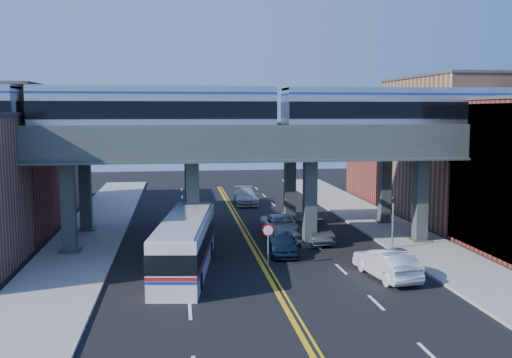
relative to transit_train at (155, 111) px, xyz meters
The scene contains 18 objects.
ground 13.80m from the transit_train, 51.69° to the right, with size 120.00×120.00×0.00m, color black.
sidewalk_west 10.76m from the transit_train, 158.89° to the left, with size 5.00×70.00×0.16m, color gray.
sidewalk_east 20.16m from the transit_train, ahead, with size 5.00×70.00×0.16m, color gray.
building_west_c 24.85m from the transit_train, 120.11° to the left, with size 8.00×10.00×8.00m, color #9A674F.
building_east_b 26.29m from the transit_train, 17.87° to the left, with size 8.00×14.00×12.00m, color #9A674F.
building_east_c 32.86m from the transit_train, 40.23° to the left, with size 8.00×10.00×9.00m, color maroon.
mural_panel 21.73m from the transit_train, 10.85° to the right, with size 0.10×9.50×9.50m, color teal.
elevated_viaduct_near 6.93m from the transit_train, ahead, with size 52.00×3.60×7.40m.
elevated_viaduct_far 9.85m from the transit_train, 47.92° to the left, with size 52.00×3.60×7.40m.
transit_train is the anchor object (origin of this frame).
stop_sign 11.21m from the transit_train, 37.06° to the right, with size 0.76×0.09×2.63m.
traffic_signal 17.14m from the transit_train, ahead, with size 0.15×0.18×4.10m.
transit_bus 9.40m from the transit_train, 70.95° to the right, with size 4.14×11.91×3.00m.
car_lane_a 11.98m from the transit_train, 14.11° to the right, with size 1.73×4.30×1.47m, color #0E1F35.
car_lane_b 13.92m from the transit_train, ahead, with size 1.63×4.68×1.54m, color #2C2C2E.
car_lane_c 12.86m from the transit_train, 20.95° to the left, with size 2.53×5.49×1.53m, color white.
car_lane_d 21.84m from the transit_train, 66.19° to the left, with size 2.23×5.49×1.59m, color #B1B1B6.
car_parked_curb 17.34m from the transit_train, 32.07° to the right, with size 1.77×5.08×1.67m, color silver.
Camera 1 is at (-4.99, -29.72, 9.24)m, focal length 40.00 mm.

